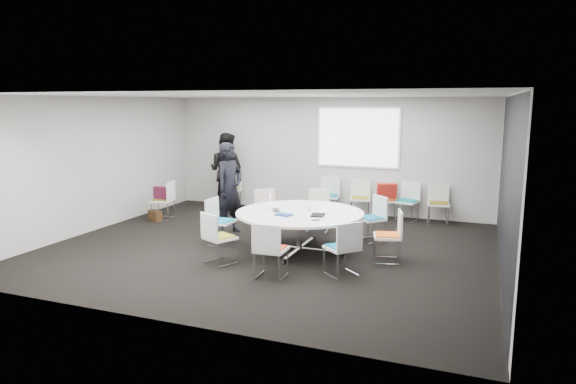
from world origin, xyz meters
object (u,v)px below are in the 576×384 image
(chair_ring_c, at_px, (317,219))
(chair_back_a, at_px, (329,203))
(chair_ring_d, at_px, (268,219))
(chair_back_c, at_px, (388,207))
(laptop, at_px, (278,210))
(chair_back_e, at_px, (438,211))
(chair_spare_left, at_px, (164,207))
(chair_person_back, at_px, (230,196))
(chair_ring_g, at_px, (271,260))
(cup, at_px, (309,208))
(chair_back_d, at_px, (407,209))
(person_main, at_px, (230,188))
(chair_ring_b, at_px, (371,227))
(chair_ring_f, at_px, (219,248))
(person_back, at_px, (226,171))
(chair_ring_e, at_px, (221,230))
(chair_ring_h, at_px, (342,258))
(maroon_bag, at_px, (162,193))
(brown_bag, at_px, (155,216))
(chair_back_b, at_px, (360,206))
(chair_ring_a, at_px, (388,246))
(conference_table, at_px, (300,222))

(chair_ring_c, bearing_deg, chair_back_a, -87.40)
(chair_ring_d, xyz_separation_m, chair_back_c, (2.13, 2.07, 0.00))
(chair_ring_c, xyz_separation_m, laptop, (-0.26, -1.53, 0.47))
(chair_back_e, bearing_deg, chair_ring_d, 23.93)
(chair_spare_left, relative_size, chair_person_back, 1.00)
(chair_ring_g, relative_size, chair_back_a, 1.00)
(chair_back_e, relative_size, cup, 9.78)
(chair_back_d, bearing_deg, person_main, 52.11)
(laptop, bearing_deg, chair_ring_b, -79.91)
(chair_back_c, height_order, chair_person_back, same)
(chair_back_a, xyz_separation_m, person_main, (-1.41, -2.42, 0.66))
(chair_ring_f, xyz_separation_m, person_back, (-2.06, 4.16, 0.69))
(chair_ring_e, distance_m, chair_back_e, 4.94)
(chair_back_d, xyz_separation_m, person_back, (-4.52, -0.20, 0.69))
(chair_ring_b, bearing_deg, chair_back_d, -57.97)
(chair_ring_h, distance_m, maroon_bag, 5.45)
(chair_ring_g, distance_m, maroon_bag, 4.84)
(chair_back_d, height_order, chair_spare_left, same)
(chair_ring_d, distance_m, brown_bag, 2.81)
(chair_back_b, distance_m, chair_spare_left, 4.58)
(chair_ring_g, bearing_deg, person_main, 127.54)
(chair_back_a, xyz_separation_m, brown_bag, (-3.53, -2.06, -0.16))
(chair_ring_h, distance_m, chair_back_e, 4.32)
(chair_back_d, height_order, maroon_bag, chair_back_d)
(chair_back_c, xyz_separation_m, laptop, (-1.42, -3.24, 0.47))
(chair_back_a, bearing_deg, chair_back_e, 170.57)
(chair_ring_f, distance_m, cup, 1.81)
(chair_back_e, relative_size, chair_spare_left, 1.00)
(cup, bearing_deg, chair_ring_h, -50.83)
(person_back, height_order, brown_bag, person_back)
(chair_back_a, bearing_deg, chair_ring_b, 116.43)
(chair_ring_a, relative_size, chair_spare_left, 1.00)
(chair_ring_c, bearing_deg, brown_bag, 0.18)
(chair_back_e, distance_m, chair_spare_left, 6.26)
(laptop, bearing_deg, chair_spare_left, 38.89)
(chair_ring_g, bearing_deg, cup, 86.29)
(conference_table, height_order, maroon_bag, maroon_bag)
(conference_table, height_order, chair_back_b, chair_back_b)
(chair_back_b, height_order, chair_back_d, same)
(laptop, bearing_deg, chair_back_e, -67.81)
(chair_back_b, height_order, brown_bag, chair_back_b)
(chair_ring_e, bearing_deg, cup, 100.97)
(chair_spare_left, relative_size, cup, 9.78)
(chair_ring_h, distance_m, chair_person_back, 5.87)
(cup, bearing_deg, chair_ring_d, 141.75)
(chair_ring_e, distance_m, chair_ring_h, 2.76)
(chair_spare_left, distance_m, laptop, 3.72)
(chair_ring_d, relative_size, chair_person_back, 1.00)
(chair_spare_left, bearing_deg, brown_bag, 144.82)
(conference_table, bearing_deg, maroon_bag, 161.09)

